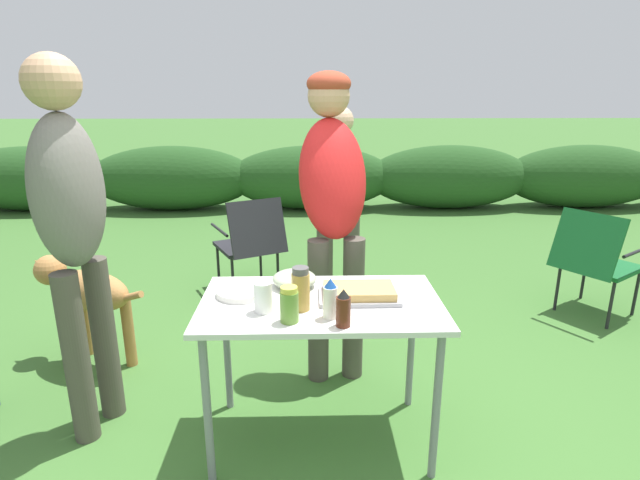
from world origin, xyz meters
name	(u,v)px	position (x,y,z in m)	size (l,w,h in m)	color
ground_plane	(321,437)	(0.00, 0.00, 0.00)	(60.00, 60.00, 0.00)	#3D6B2D
shrub_hedge	(312,178)	(0.00, 5.07, 0.46)	(14.40, 0.90, 0.91)	#234C1E
folding_table	(321,316)	(0.00, 0.00, 0.66)	(1.10, 0.64, 0.74)	silver
food_tray	(359,293)	(0.18, 0.03, 0.77)	(0.37, 0.23, 0.06)	#9E9EA3
plate_stack	(241,292)	(-0.37, 0.08, 0.75)	(0.23, 0.23, 0.03)	white
mixing_bowl	(294,279)	(-0.12, 0.18, 0.78)	(0.22, 0.22, 0.08)	#ADBC99
paper_cup_stack	(263,297)	(-0.25, -0.11, 0.81)	(0.08, 0.08, 0.14)	white
spice_jar	(301,289)	(-0.09, -0.09, 0.84)	(0.08, 0.08, 0.20)	#B2893D
mayo_bottle	(330,299)	(0.03, -0.17, 0.82)	(0.06, 0.06, 0.18)	silver
relish_jar	(289,305)	(-0.14, -0.21, 0.82)	(0.08, 0.08, 0.15)	olive
bbq_sauce_bottle	(343,309)	(0.08, -0.26, 0.82)	(0.06, 0.06, 0.16)	#562314
standing_person_in_dark_puffer	(333,191)	(0.08, 0.69, 1.12)	(0.45, 0.56, 1.77)	#4C473D
standing_person_with_beanie	(339,193)	(0.18, 1.59, 0.93)	(0.45, 0.37, 1.56)	#4C473D
standing_person_in_red_jacket	(72,217)	(-1.13, 0.13, 1.11)	(0.36, 0.43, 1.82)	#4C473D
dog	(85,294)	(-1.42, 0.75, 0.47)	(0.82, 0.46, 0.68)	#B27A42
camp_chair_green_behind_table	(251,240)	(-0.54, 1.89, 0.47)	(0.68, 0.73, 0.83)	#232328
camp_chair_near_hedge	(595,258)	(2.07, 1.35, 0.47)	(0.75, 0.71, 0.83)	#19602D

